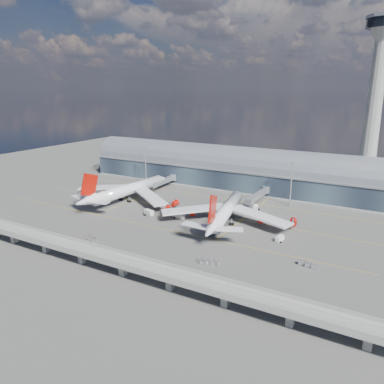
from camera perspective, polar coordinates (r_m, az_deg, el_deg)
The scene contains 20 objects.
ground at distance 190.62m, azimuth -4.58°, elevation -4.30°, with size 500.00×500.00×0.00m, color #474744.
taxi_lines at distance 208.28m, azimuth -1.19°, elevation -2.50°, with size 200.00×80.12×0.01m.
terminal at distance 253.39m, azimuth 5.23°, elevation 3.38°, with size 200.00×30.00×28.00m.
control_tower at distance 232.20m, azimuth 25.90°, elevation 10.85°, with size 19.00×19.00×103.00m.
guideway at distance 149.63m, azimuth -16.53°, elevation -8.49°, with size 220.00×8.50×7.20m.
floodlight_mast_left at distance 258.20m, azimuth -7.09°, elevation 4.07°, with size 3.00×0.70×25.70m.
floodlight_mast_right at distance 215.68m, azimuth 14.88°, elevation 1.37°, with size 3.00×0.70×25.70m.
airliner_left at distance 223.82m, azimuth -9.95°, elevation 0.28°, with size 70.66×74.26×22.62m.
airliner_right at distance 185.18m, azimuth 5.19°, elevation -3.00°, with size 67.53×70.67×22.55m.
jet_bridge_left at distance 249.24m, azimuth -4.21°, elevation 1.74°, with size 4.40×28.00×7.25m.
jet_bridge_right at distance 218.98m, azimuth 10.14°, elevation -0.42°, with size 4.40×32.00×7.25m.
service_truck_0 at distance 243.20m, azimuth -15.96°, elevation -0.04°, with size 3.60×8.02×3.21m.
service_truck_1 at distance 197.50m, azimuth -6.58°, elevation -3.15°, with size 5.78×3.81×3.08m.
service_truck_2 at distance 192.03m, azimuth -2.02°, elevation -3.69°, with size 7.06×2.91×2.48m.
service_truck_3 at distance 168.76m, azimuth 13.22°, elevation -6.92°, with size 2.97×5.42×2.48m.
service_truck_4 at distance 206.44m, azimuth 9.66°, elevation -2.44°, with size 3.83×5.76×3.07m.
service_truck_5 at distance 197.88m, azimuth 4.82°, elevation -3.12°, with size 6.01×4.60×2.73m.
cargo_train_0 at distance 170.90m, azimuth -15.11°, elevation -6.86°, with size 8.71×4.42×1.92m.
cargo_train_1 at distance 144.94m, azimuth 2.51°, elevation -10.59°, with size 9.01×3.67×1.49m.
cargo_train_2 at distance 148.97m, azimuth 17.20°, elevation -10.52°, with size 7.77×3.07×1.70m.
Camera 1 is at (100.76, -148.29, 64.74)m, focal length 35.00 mm.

